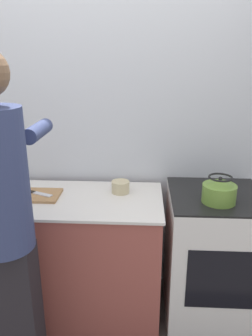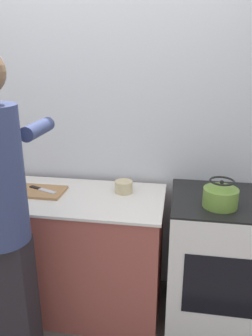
{
  "view_description": "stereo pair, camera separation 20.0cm",
  "coord_description": "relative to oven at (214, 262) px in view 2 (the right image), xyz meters",
  "views": [
    {
      "loc": [
        0.33,
        -1.68,
        1.78
      ],
      "look_at": [
        0.22,
        0.21,
        1.14
      ],
      "focal_mm": 35.0,
      "sensor_mm": 36.0,
      "label": 1
    },
    {
      "loc": [
        0.53,
        -1.65,
        1.78
      ],
      "look_at": [
        0.22,
        0.21,
        1.14
      ],
      "focal_mm": 35.0,
      "sensor_mm": 36.0,
      "label": 2
    }
  ],
  "objects": [
    {
      "name": "cutting_board",
      "position": [
        -1.24,
        0.01,
        0.43
      ],
      "size": [
        0.39,
        0.23,
        0.02
      ],
      "color": "#A87A4C",
      "rests_on": "counter"
    },
    {
      "name": "knife",
      "position": [
        -1.2,
        0.02,
        0.44
      ],
      "size": [
        0.22,
        0.12,
        0.01
      ],
      "rotation": [
        0.0,
        0.0,
        -0.4
      ],
      "color": "silver",
      "rests_on": "cutting_board"
    },
    {
      "name": "person",
      "position": [
        -1.18,
        -0.54,
        0.55
      ],
      "size": [
        0.33,
        0.57,
        1.83
      ],
      "color": "black",
      "rests_on": "ground_plane"
    },
    {
      "name": "kettle",
      "position": [
        -0.02,
        -0.11,
        0.54
      ],
      "size": [
        0.21,
        0.21,
        0.17
      ],
      "color": "olive",
      "rests_on": "oven"
    },
    {
      "name": "oven",
      "position": [
        0.0,
        0.0,
        0.0
      ],
      "size": [
        0.61,
        0.62,
        0.94
      ],
      "color": "silver",
      "rests_on": "ground_plane"
    },
    {
      "name": "bowl_prep",
      "position": [
        -0.64,
        0.11,
        0.46
      ],
      "size": [
        0.12,
        0.12,
        0.08
      ],
      "color": "#C6B789",
      "rests_on": "counter"
    },
    {
      "name": "wall_back",
      "position": [
        -0.81,
        0.38,
        0.83
      ],
      "size": [
        8.0,
        0.05,
        2.6
      ],
      "color": "silver",
      "rests_on": "ground_plane"
    },
    {
      "name": "counter",
      "position": [
        -1.15,
        -0.01,
        -0.02
      ],
      "size": [
        1.59,
        0.63,
        0.89
      ],
      "color": "#9E4C42",
      "rests_on": "ground_plane"
    }
  ]
}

